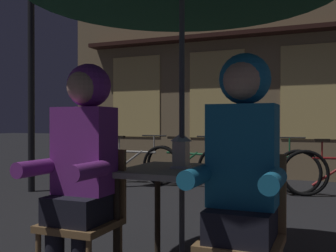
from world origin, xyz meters
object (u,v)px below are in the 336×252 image
(bicycle_nearest, at_px, (133,163))
(bicycle_third, at_px, (262,169))
(cafe_table, at_px, (182,184))
(person_right_hooded, at_px, (242,160))
(chair_left, at_px, (87,212))
(bicycle_second, at_px, (188,166))
(person_left_hooded, at_px, (82,155))
(street_lamp, at_px, (31,12))
(lantern, at_px, (181,150))
(chair_right, at_px, (244,228))

(bicycle_nearest, bearing_deg, bicycle_third, -1.69)
(cafe_table, height_order, person_right_hooded, person_right_hooded)
(bicycle_nearest, bearing_deg, chair_left, -66.48)
(cafe_table, height_order, bicycle_second, bicycle_second)
(cafe_table, relative_size, person_right_hooded, 0.53)
(person_left_hooded, bearing_deg, street_lamp, 135.50)
(lantern, relative_size, bicycle_third, 0.14)
(lantern, height_order, bicycle_nearest, lantern)
(person_right_hooded, bearing_deg, bicycle_third, 97.29)
(bicycle_nearest, bearing_deg, person_right_hooded, -56.35)
(lantern, distance_m, chair_left, 0.71)
(person_left_hooded, distance_m, bicycle_second, 4.13)
(person_right_hooded, bearing_deg, street_lamp, 143.79)
(person_left_hooded, xyz_separation_m, bicycle_nearest, (-1.74, 4.06, -0.50))
(lantern, height_order, person_right_hooded, person_right_hooded)
(cafe_table, height_order, chair_right, chair_right)
(bicycle_second, bearing_deg, chair_left, -79.45)
(person_right_hooded, bearing_deg, chair_left, 176.61)
(cafe_table, height_order, bicycle_nearest, bicycle_nearest)
(bicycle_third, bearing_deg, street_lamp, -159.20)
(lantern, bearing_deg, chair_right, -37.94)
(person_left_hooded, relative_size, bicycle_nearest, 0.83)
(chair_right, relative_size, street_lamp, 0.22)
(person_left_hooded, height_order, bicycle_second, person_left_hooded)
(bicycle_second, bearing_deg, bicycle_third, -1.76)
(person_left_hooded, relative_size, bicycle_third, 0.83)
(cafe_table, xyz_separation_m, bicycle_nearest, (-2.22, 3.63, -0.29))
(lantern, height_order, bicycle_second, lantern)
(chair_right, height_order, bicycle_third, chair_right)
(street_lamp, height_order, bicycle_nearest, street_lamp)
(bicycle_second, bearing_deg, street_lamp, -148.35)
(chair_right, relative_size, person_left_hooded, 0.62)
(chair_right, distance_m, bicycle_third, 3.97)
(person_left_hooded, distance_m, street_lamp, 4.35)
(chair_left, distance_m, street_lamp, 4.48)
(bicycle_second, height_order, bicycle_third, same)
(person_right_hooded, relative_size, bicycle_second, 0.85)
(lantern, height_order, person_left_hooded, person_left_hooded)
(chair_right, bearing_deg, bicycle_third, 97.39)
(chair_left, distance_m, person_right_hooded, 1.03)
(street_lamp, bearing_deg, lantern, -35.29)
(person_left_hooded, distance_m, person_right_hooded, 0.96)
(bicycle_second, relative_size, bicycle_third, 0.98)
(chair_left, bearing_deg, bicycle_third, 83.49)
(lantern, bearing_deg, street_lamp, 144.71)
(chair_right, bearing_deg, cafe_table, 142.45)
(cafe_table, bearing_deg, chair_right, -37.55)
(lantern, xyz_separation_m, bicycle_second, (-1.21, 3.59, -0.51))
(chair_right, distance_m, person_left_hooded, 1.03)
(cafe_table, bearing_deg, chair_left, -142.45)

